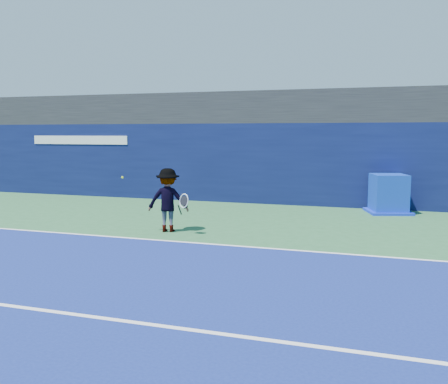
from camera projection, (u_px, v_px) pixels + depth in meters
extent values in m
plane|color=#2B6036|center=(91.00, 273.00, 9.52)|extent=(80.00, 80.00, 0.00)
cube|color=white|center=(160.00, 240.00, 12.35)|extent=(24.00, 0.10, 0.01)
cube|color=white|center=(18.00, 307.00, 7.63)|extent=(24.00, 0.10, 0.01)
cube|color=black|center=(251.00, 109.00, 19.93)|extent=(36.00, 3.00, 1.20)
cube|color=#0B123D|center=(244.00, 163.00, 19.24)|extent=(36.00, 1.00, 3.00)
cube|color=white|center=(79.00, 140.00, 20.84)|extent=(4.50, 0.04, 0.35)
cube|color=#0C2EAB|center=(389.00, 194.00, 16.55)|extent=(1.34, 1.34, 1.29)
cube|color=#0E24C5|center=(388.00, 211.00, 16.62)|extent=(1.68, 1.68, 0.09)
imported|color=white|center=(168.00, 200.00, 13.41)|extent=(1.22, 0.86, 1.71)
cylinder|color=black|center=(180.00, 210.00, 13.06)|extent=(0.08, 0.15, 0.27)
torus|color=white|center=(184.00, 201.00, 12.94)|extent=(0.31, 0.18, 0.31)
cylinder|color=black|center=(184.00, 201.00, 12.94)|extent=(0.26, 0.14, 0.26)
sphere|color=#CDEA1A|center=(122.00, 177.00, 15.69)|extent=(0.07, 0.07, 0.07)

